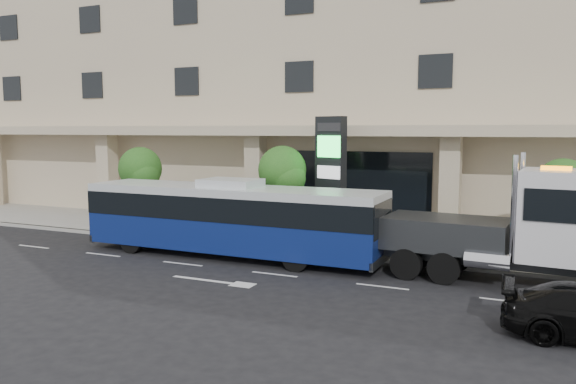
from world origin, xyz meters
name	(u,v)px	position (x,y,z in m)	size (l,w,h in m)	color
ground	(291,265)	(0.00, 0.00, 0.00)	(120.00, 120.00, 0.00)	black
sidewalk	(333,240)	(0.00, 5.00, 0.07)	(120.00, 6.00, 0.15)	gray
curb	(310,253)	(0.00, 2.00, 0.07)	(120.00, 0.30, 0.15)	gray
convention_center	(390,53)	(0.00, 15.42, 9.97)	(60.00, 17.60, 20.00)	#C4B493
tree_left	(141,172)	(-9.97, 3.59, 3.11)	(2.27, 2.20, 4.22)	#422B19
tree_mid	(283,174)	(-1.97, 3.59, 3.26)	(2.28, 2.20, 4.38)	#422B19
tree_right	(563,189)	(9.53, 3.59, 3.04)	(2.10, 2.00, 4.04)	#422B19
city_bus	(231,217)	(-2.86, 0.36, 1.65)	(12.81, 2.79, 3.24)	black
tow_truck	(524,232)	(8.29, 0.54, 1.84)	(9.84, 3.03, 4.46)	#2D3033
signage_pylon	(330,179)	(0.17, 4.04, 3.04)	(1.50, 0.92, 5.69)	black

